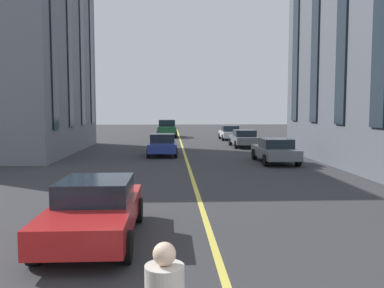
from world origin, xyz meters
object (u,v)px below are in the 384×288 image
Objects in this scene: car_grey_trailing at (275,150)px; car_red_mid at (95,209)px; car_grey_far at (244,138)px; car_green_oncoming at (167,128)px; car_blue_near at (162,145)px; car_white_parked_b at (230,133)px.

car_red_mid is at bearing 150.11° from car_grey_trailing.
car_grey_far is 1.00× the size of car_red_mid.
car_green_oncoming reaches higher than car_red_mid.
car_red_mid is at bearing 177.82° from car_green_oncoming.
car_blue_near is (4.02, 6.37, -0.00)m from car_grey_trailing.
car_white_parked_b is at bearing -25.25° from car_blue_near.
car_grey_trailing is 1.13× the size of car_blue_near.
car_red_mid is (-22.89, 7.57, 0.00)m from car_grey_far.
car_grey_far is at bearing -48.17° from car_blue_near.
car_blue_near is at bearing 131.83° from car_grey_far.
car_blue_near is 1.00× the size of car_white_parked_b.
car_blue_near is 14.93m from car_white_parked_b.
car_grey_far is (9.72, 0.00, 0.00)m from car_grey_trailing.
car_blue_near is at bearing 179.54° from car_green_oncoming.
car_white_parked_b is at bearing -13.85° from car_red_mid.
car_green_oncoming is 1.07× the size of car_red_mid.
car_green_oncoming is (21.98, 6.23, 0.27)m from car_grey_trailing.
car_green_oncoming is 1.21× the size of car_white_parked_b.
car_blue_near is (-17.96, 0.14, -0.27)m from car_green_oncoming.
car_grey_far is 1.13× the size of car_blue_near.
car_white_parked_b is at bearing -125.60° from car_green_oncoming.
car_grey_trailing and car_grey_far have the same top height.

